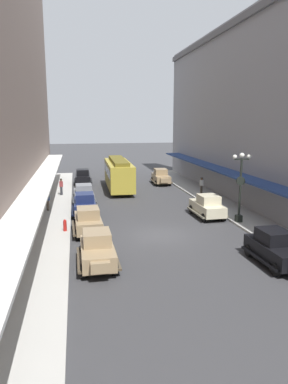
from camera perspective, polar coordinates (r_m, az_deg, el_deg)
name	(u,v)px	position (r m, az deg, el deg)	size (l,w,h in m)	color
ground_plane	(161,235)	(24.46, 2.65, -6.86)	(200.00, 200.00, 0.00)	#38383A
sidewalk_left	(46,241)	(23.90, -15.27, -7.50)	(3.00, 60.00, 0.15)	#B7B5AD
sidewalk_right	(263,228)	(27.11, 18.34, -5.44)	(3.00, 60.00, 0.15)	#B7B5AD
parked_car_0	(97,249)	(19.40, -7.43, -8.92)	(2.16, 4.27, 1.84)	#997F5B
parked_car_1	(88,220)	(24.89, -8.87, -4.39)	(2.24, 4.30, 1.84)	#997F5B
parked_car_2	(275,247)	(20.69, 20.12, -8.23)	(2.21, 4.29, 1.84)	black
parked_car_3	(84,194)	(33.77, -9.54, -0.26)	(2.22, 4.29, 1.84)	slate
parked_car_4	(85,203)	(29.76, -9.41, -1.81)	(2.16, 4.27, 1.84)	#19234C
parked_car_5	(161,176)	(43.68, 2.70, 2.50)	(2.29, 4.31, 1.84)	#997F5B
parked_car_6	(83,176)	(44.22, -9.69, 2.46)	(2.20, 4.28, 1.84)	black
parked_car_7	(207,206)	(29.09, 10.02, -2.14)	(2.25, 4.30, 1.84)	beige
streetcar	(119,173)	(39.89, -4.06, 3.04)	(2.70, 9.65, 3.46)	gold
lamp_post_with_clock	(240,184)	(27.36, 15.06, 1.17)	(1.42, 0.44, 5.16)	black
fire_hydrant	(65,225)	(25.31, -12.44, -5.16)	(0.24, 0.24, 0.82)	#B21E19
pedestrian_0	(61,187)	(37.41, -13.01, 0.84)	(0.36, 0.28, 1.67)	#2D2D33
pedestrian_1	(202,185)	(37.58, 9.13, 1.04)	(0.36, 0.28, 1.67)	#4C4238
pedestrian_2	(48,201)	(31.26, -15.04, -1.33)	(0.36, 0.24, 1.64)	#4C4238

